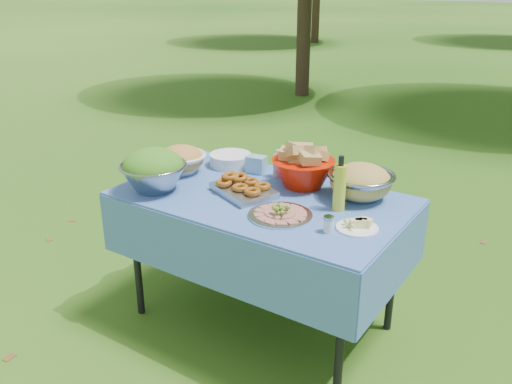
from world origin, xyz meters
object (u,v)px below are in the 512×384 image
plate_stack (230,159)px  charcuterie_platter (280,209)px  picnic_table (262,261)px  pasta_bowl_steel (361,181)px  salad_bowl (153,170)px  bread_bowl (303,166)px  oil_bottle (340,183)px

plate_stack → charcuterie_platter: bearing=-36.4°
picnic_table → pasta_bowl_steel: size_ratio=4.33×
pasta_bowl_steel → salad_bowl: bearing=-152.1°
plate_stack → pasta_bowl_steel: pasta_bowl_steel is taller
plate_stack → bread_bowl: bearing=-6.4°
salad_bowl → oil_bottle: (0.92, 0.30, 0.02)m
pasta_bowl_steel → oil_bottle: 0.20m
salad_bowl → pasta_bowl_steel: salad_bowl is taller
picnic_table → bread_bowl: size_ratio=4.32×
plate_stack → bread_bowl: (0.52, -0.06, 0.08)m
picnic_table → oil_bottle: size_ratio=5.38×
salad_bowl → plate_stack: salad_bowl is taller
picnic_table → pasta_bowl_steel: bearing=30.4°
bread_bowl → picnic_table: bearing=-114.0°
oil_bottle → plate_stack: bearing=163.7°
salad_bowl → plate_stack: size_ratio=1.40×
bread_bowl → plate_stack: bearing=173.6°
picnic_table → charcuterie_platter: charcuterie_platter is taller
plate_stack → pasta_bowl_steel: bearing=-3.0°
picnic_table → pasta_bowl_steel: (0.43, 0.25, 0.47)m
picnic_table → charcuterie_platter: bearing=-38.2°
bread_bowl → oil_bottle: bearing=-31.3°
salad_bowl → pasta_bowl_steel: size_ratio=1.02×
salad_bowl → charcuterie_platter: salad_bowl is taller
pasta_bowl_steel → oil_bottle: oil_bottle is taller
charcuterie_platter → pasta_bowl_steel: bearing=62.2°
bread_bowl → charcuterie_platter: 0.42m
picnic_table → plate_stack: (-0.42, 0.30, 0.42)m
salad_bowl → pasta_bowl_steel: (0.94, 0.50, -0.02)m
salad_bowl → charcuterie_platter: bearing=6.5°
oil_bottle → pasta_bowl_steel: bearing=82.5°
plate_stack → oil_bottle: 0.86m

